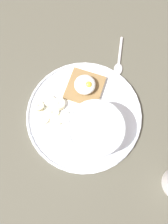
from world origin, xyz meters
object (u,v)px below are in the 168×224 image
(banana_slice_upper, at_px, (65,118))
(spoon, at_px, (119,61))
(poached_egg, at_px, (86,85))
(banana_slice_front, at_px, (55,121))
(oatmeal_bowl, at_px, (95,130))
(banana_slice_right, at_px, (52,112))
(banana_slice_outer, at_px, (59,104))
(toast_slice, at_px, (86,88))
(banana_slice_back, at_px, (43,118))
(banana_slice_inner, at_px, (50,102))
(banana_slice_left, at_px, (39,106))

(banana_slice_upper, bearing_deg, spoon, 51.02)
(poached_egg, height_order, banana_slice_front, poached_egg)
(poached_egg, bearing_deg, banana_slice_front, -129.23)
(oatmeal_bowl, distance_m, spoon, 0.23)
(banana_slice_right, bearing_deg, banana_slice_outer, 51.47)
(oatmeal_bowl, xyz_separation_m, banana_slice_outer, (-0.09, 0.07, -0.03))
(oatmeal_bowl, bearing_deg, poached_egg, 101.33)
(toast_slice, height_order, banana_slice_back, same)
(banana_slice_front, relative_size, banana_slice_right, 0.81)
(oatmeal_bowl, relative_size, banana_slice_upper, 3.66)
(toast_slice, xyz_separation_m, banana_slice_inner, (-0.09, -0.04, -0.00))
(oatmeal_bowl, distance_m, banana_slice_upper, 0.09)
(poached_egg, xyz_separation_m, banana_slice_right, (-0.09, -0.07, -0.02))
(poached_egg, bearing_deg, banana_slice_upper, -121.77)
(banana_slice_upper, bearing_deg, banana_slice_right, 154.12)
(poached_egg, bearing_deg, banana_slice_right, -141.43)
(banana_slice_back, xyz_separation_m, banana_slice_inner, (0.02, 0.05, 0.00))
(banana_slice_front, bearing_deg, banana_slice_inner, 109.52)
(banana_slice_outer, bearing_deg, banana_slice_upper, -64.48)
(banana_slice_upper, distance_m, spoon, 0.23)
(banana_slice_inner, bearing_deg, banana_slice_left, -152.57)
(poached_egg, bearing_deg, spoon, 45.44)
(banana_slice_back, distance_m, banana_slice_right, 0.03)
(banana_slice_back, distance_m, banana_slice_inner, 0.05)
(banana_slice_left, bearing_deg, banana_slice_front, -38.77)
(banana_slice_front, distance_m, spoon, 0.25)
(poached_egg, bearing_deg, banana_slice_outer, -145.32)
(toast_slice, relative_size, banana_slice_back, 2.34)
(banana_slice_left, height_order, banana_slice_outer, same)
(poached_egg, distance_m, banana_slice_upper, 0.10)
(poached_egg, distance_m, banana_slice_inner, 0.11)
(banana_slice_inner, distance_m, spoon, 0.23)
(banana_slice_left, bearing_deg, spoon, 34.96)
(banana_slice_inner, height_order, spoon, banana_slice_inner)
(banana_slice_outer, xyz_separation_m, spoon, (0.16, 0.14, -0.01))
(banana_slice_front, height_order, banana_slice_back, banana_slice_front)
(banana_slice_left, relative_size, banana_slice_inner, 0.92)
(oatmeal_bowl, relative_size, spoon, 1.08)
(banana_slice_right, height_order, banana_slice_inner, banana_slice_inner)
(toast_slice, bearing_deg, oatmeal_bowl, -78.51)
(banana_slice_right, bearing_deg, banana_slice_front, -67.25)
(toast_slice, xyz_separation_m, banana_slice_left, (-0.12, -0.06, 0.00))
(poached_egg, height_order, banana_slice_upper, poached_egg)
(banana_slice_back, bearing_deg, spoon, 41.76)
(oatmeal_bowl, distance_m, banana_slice_back, 0.14)
(toast_slice, height_order, banana_slice_left, banana_slice_left)
(toast_slice, height_order, spoon, toast_slice)
(banana_slice_front, xyz_separation_m, banana_slice_inner, (-0.02, 0.05, -0.00))
(oatmeal_bowl, bearing_deg, spoon, 72.72)
(banana_slice_front, bearing_deg, spoon, 48.01)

